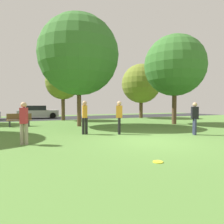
{
  "coord_description": "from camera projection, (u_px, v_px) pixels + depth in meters",
  "views": [
    {
      "loc": [
        -4.91,
        -6.63,
        1.53
      ],
      "look_at": [
        0.0,
        4.12,
        1.08
      ],
      "focal_mm": 31.32,
      "sensor_mm": 36.0,
      "label": 1
    }
  ],
  "objects": [
    {
      "name": "oak_tree_right",
      "position": [
        175.0,
        66.0,
        15.15
      ],
      "size": [
        4.71,
        4.71,
        6.91
      ],
      "color": "brown",
      "rests_on": "ground_plane"
    },
    {
      "name": "person_catcher",
      "position": [
        119.0,
        116.0,
        10.04
      ],
      "size": [
        0.39,
        0.34,
        1.71
      ],
      "rotation": [
        0.0,
        0.0,
        -0.48
      ],
      "color": "black",
      "rests_on": "ground_plane"
    },
    {
      "name": "birch_tree_lone",
      "position": [
        79.0,
        55.0,
        13.62
      ],
      "size": [
        5.58,
        5.58,
        7.76
      ],
      "color": "brown",
      "rests_on": "ground_plane"
    },
    {
      "name": "maple_tree_far",
      "position": [
        141.0,
        84.0,
        22.3
      ],
      "size": [
        4.45,
        4.45,
        6.15
      ],
      "color": "brown",
      "rests_on": "ground_plane"
    },
    {
      "name": "parked_car_silver",
      "position": [
        38.0,
        113.0,
        21.56
      ],
      "size": [
        4.2,
        1.95,
        1.42
      ],
      "color": "#B7B7BC",
      "rests_on": "ground_plane"
    },
    {
      "name": "ground_plane",
      "position": [
        153.0,
        141.0,
        8.12
      ],
      "size": [
        44.0,
        44.0,
        0.0
      ],
      "primitive_type": "plane",
      "color": "#547F38"
    },
    {
      "name": "park_bench",
      "position": [
        19.0,
        120.0,
        13.65
      ],
      "size": [
        1.6,
        0.45,
        0.9
      ],
      "rotation": [
        0.0,
        0.0,
        3.14
      ],
      "color": "brown",
      "rests_on": "ground_plane"
    },
    {
      "name": "oak_tree_center",
      "position": [
        63.0,
        83.0,
        18.79
      ],
      "size": [
        3.3,
        3.3,
        5.33
      ],
      "color": "brown",
      "rests_on": "ground_plane"
    },
    {
      "name": "road_strip",
      "position": [
        69.0,
        118.0,
        22.66
      ],
      "size": [
        44.0,
        6.4,
        0.01
      ],
      "primitive_type": "cube",
      "color": "#28282B",
      "rests_on": "ground_plane"
    },
    {
      "name": "person_walking",
      "position": [
        85.0,
        116.0,
        10.02
      ],
      "size": [
        0.3,
        0.35,
        1.72
      ],
      "rotation": [
        0.0,
        0.0,
        1.42
      ],
      "color": "black",
      "rests_on": "ground_plane"
    },
    {
      "name": "person_bystander",
      "position": [
        24.0,
        121.0,
        7.42
      ],
      "size": [
        0.31,
        0.37,
        1.63
      ],
      "rotation": [
        0.0,
        0.0,
        1.25
      ],
      "color": "gray",
      "rests_on": "ground_plane"
    },
    {
      "name": "frisbee_disc",
      "position": [
        158.0,
        162.0,
        5.16
      ],
      "size": [
        0.27,
        0.27,
        0.03
      ],
      "primitive_type": "cylinder",
      "color": "yellow",
      "rests_on": "ground_plane"
    },
    {
      "name": "person_thrower",
      "position": [
        195.0,
        117.0,
        9.84
      ],
      "size": [
        0.39,
        0.34,
        1.64
      ],
      "rotation": [
        0.0,
        0.0,
        2.66
      ],
      "color": "#2D334C",
      "rests_on": "ground_plane"
    }
  ]
}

